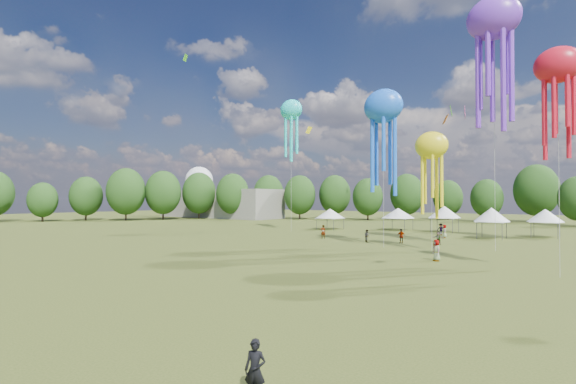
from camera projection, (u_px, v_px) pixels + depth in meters
The scene contains 9 objects.
ground at pixel (121, 323), 17.98m from camera, with size 300.00×300.00×0.00m, color #384416.
observer_main at pixel (255, 370), 11.02m from camera, with size 0.61×0.40×1.66m, color black.
spectator_near at pixel (367, 236), 51.13m from camera, with size 0.77×0.60×1.59m, color gray.
spectators_far at pixel (447, 235), 51.05m from camera, with size 33.63×28.82×1.88m.
festival_tents at pixel (431, 214), 65.12m from camera, with size 36.98×12.12×4.28m.
show_kites at pixel (470, 69), 44.84m from camera, with size 51.41×22.52×32.16m.
treeline at pixel (449, 192), 69.88m from camera, with size 201.57×95.24×13.43m.
hangar at pixel (219, 204), 119.04m from camera, with size 40.00×12.00×8.00m, color gray.
radome at pixel (199, 185), 133.67m from camera, with size 9.00×9.00×16.00m.
Camera 1 is at (16.93, -9.75, 5.49)m, focal length 25.37 mm.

